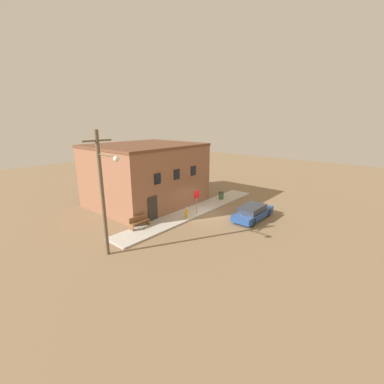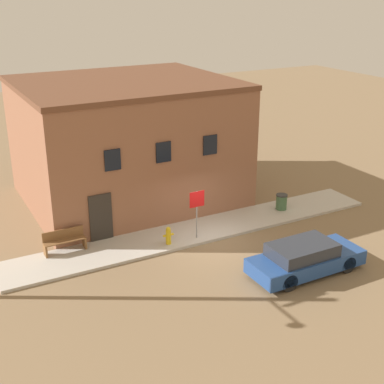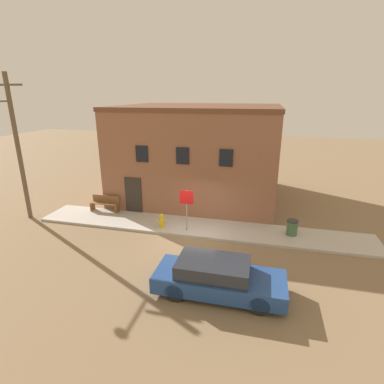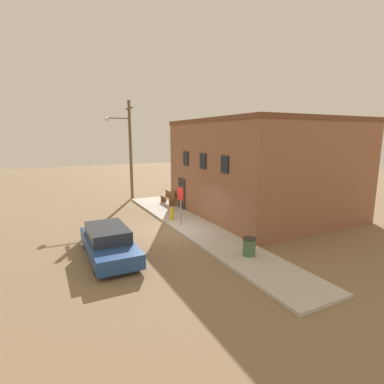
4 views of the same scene
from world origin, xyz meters
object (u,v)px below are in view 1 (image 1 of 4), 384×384
Objects in this scene: bench at (139,222)px; trash_bin at (221,195)px; utility_pole at (103,191)px; parked_car at (253,212)px; stop_sign at (197,197)px; fire_hydrant at (187,213)px.

bench is 10.55m from trash_bin.
utility_pole is 12.78m from parked_car.
stop_sign reaches higher than bench.
fire_hydrant is at bearing 178.51° from stop_sign.
stop_sign is 5.07m from parked_car.
utility_pole is at bearing 160.47° from parked_car.
stop_sign reaches higher than fire_hydrant.
parked_car is (7.67, -5.88, 0.02)m from bench.
stop_sign is at bearing -171.18° from trash_bin.
trash_bin is 0.17× the size of parked_car.
utility_pole is (-3.87, -1.78, 3.65)m from bench.
stop_sign is 0.27× the size of utility_pole.
bench is 0.37× the size of parked_car.
trash_bin is 5.94m from parked_car.
bench is at bearing 142.54° from parked_car.
fire_hydrant is 8.75m from utility_pole.
fire_hydrant is 0.10× the size of utility_pole.
parked_car is (-2.85, -5.21, 0.11)m from trash_bin.
bench is at bearing 24.70° from utility_pole.
stop_sign is 5.33m from trash_bin.
stop_sign is 5.67m from bench.
fire_hydrant is at bearing 2.54° from utility_pole.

